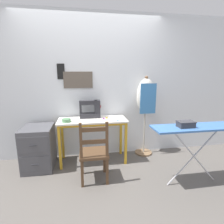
% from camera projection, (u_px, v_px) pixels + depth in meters
% --- Properties ---
extents(ground_plane, '(14.00, 14.00, 0.00)m').
position_uv_depth(ground_plane, '(94.00, 167.00, 2.88)').
color(ground_plane, '#5B5651').
extents(wall_back, '(10.00, 0.07, 2.55)m').
position_uv_depth(wall_back, '(91.00, 87.00, 3.13)').
color(wall_back, silver).
rests_on(wall_back, ground_plane).
extents(sewing_table, '(1.15, 0.47, 0.76)m').
position_uv_depth(sewing_table, '(93.00, 126.00, 2.96)').
color(sewing_table, silver).
rests_on(sewing_table, ground_plane).
extents(sewing_machine, '(0.37, 0.16, 0.33)m').
position_uv_depth(sewing_machine, '(91.00, 110.00, 3.04)').
color(sewing_machine, '#28282D').
rests_on(sewing_machine, sewing_table).
extents(fabric_bowl, '(0.14, 0.14, 0.05)m').
position_uv_depth(fabric_bowl, '(66.00, 120.00, 2.78)').
color(fabric_bowl, '#56895B').
rests_on(fabric_bowl, sewing_table).
extents(scissors, '(0.13, 0.04, 0.01)m').
position_uv_depth(scissors, '(119.00, 120.00, 2.88)').
color(scissors, silver).
rests_on(scissors, sewing_table).
extents(thread_spool_near_machine, '(0.04, 0.04, 0.04)m').
position_uv_depth(thread_spool_near_machine, '(104.00, 118.00, 2.95)').
color(thread_spool_near_machine, purple).
rests_on(thread_spool_near_machine, sewing_table).
extents(thread_spool_mid_table, '(0.03, 0.03, 0.04)m').
position_uv_depth(thread_spool_mid_table, '(107.00, 118.00, 2.99)').
color(thread_spool_mid_table, yellow).
rests_on(thread_spool_mid_table, sewing_table).
extents(wooden_chair, '(0.40, 0.38, 0.91)m').
position_uv_depth(wooden_chair, '(94.00, 153.00, 2.46)').
color(wooden_chair, '#513823').
rests_on(wooden_chair, ground_plane).
extents(filing_cabinet, '(0.46, 0.56, 0.69)m').
position_uv_depth(filing_cabinet, '(39.00, 147.00, 2.83)').
color(filing_cabinet, '#4C4C51').
rests_on(filing_cabinet, ground_plane).
extents(dress_form, '(0.34, 0.32, 1.48)m').
position_uv_depth(dress_form, '(146.00, 100.00, 3.18)').
color(dress_form, '#846647').
rests_on(dress_form, ground_plane).
extents(ironing_board, '(1.20, 0.34, 0.84)m').
position_uv_depth(ironing_board, '(197.00, 130.00, 2.32)').
color(ironing_board, '#3D6BAD').
rests_on(ironing_board, ground_plane).
extents(storage_box, '(0.22, 0.14, 0.08)m').
position_uv_depth(storage_box, '(186.00, 124.00, 2.26)').
color(storage_box, '#333338').
rests_on(storage_box, ironing_board).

